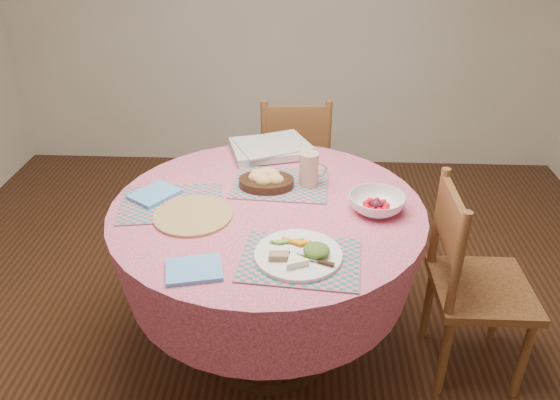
% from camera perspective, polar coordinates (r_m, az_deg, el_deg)
% --- Properties ---
extents(ground, '(4.00, 4.00, 0.00)m').
position_cam_1_polar(ground, '(2.60, -1.14, -15.07)').
color(ground, '#331C0F').
rests_on(ground, ground).
extents(dining_table, '(1.24, 1.24, 0.75)m').
position_cam_1_polar(dining_table, '(2.25, -1.28, -4.95)').
color(dining_table, pink).
rests_on(dining_table, ground).
extents(chair_right, '(0.39, 0.41, 0.88)m').
position_cam_1_polar(chair_right, '(2.36, 19.35, -7.94)').
color(chair_right, brown).
rests_on(chair_right, ground).
extents(chair_back, '(0.43, 0.41, 0.89)m').
position_cam_1_polar(chair_back, '(3.13, 1.57, 3.74)').
color(chair_back, brown).
rests_on(chair_back, ground).
extents(placemat_front, '(0.43, 0.34, 0.01)m').
position_cam_1_polar(placemat_front, '(1.84, 2.13, -6.28)').
color(placemat_front, '#157670').
rests_on(placemat_front, dining_table).
extents(placemat_left, '(0.44, 0.35, 0.01)m').
position_cam_1_polar(placemat_left, '(2.20, -11.26, -0.34)').
color(placemat_left, '#157670').
rests_on(placemat_left, dining_table).
extents(placemat_back, '(0.42, 0.33, 0.01)m').
position_cam_1_polar(placemat_back, '(2.30, 0.06, 1.70)').
color(placemat_back, '#157670').
rests_on(placemat_back, dining_table).
extents(wicker_trivet, '(0.30, 0.30, 0.01)m').
position_cam_1_polar(wicker_trivet, '(2.10, -9.09, -1.61)').
color(wicker_trivet, olive).
rests_on(wicker_trivet, dining_table).
extents(napkin_near, '(0.21, 0.18, 0.01)m').
position_cam_1_polar(napkin_near, '(1.81, -8.98, -7.21)').
color(napkin_near, '#5AA2E9').
rests_on(napkin_near, dining_table).
extents(napkin_far, '(0.22, 0.23, 0.01)m').
position_cam_1_polar(napkin_far, '(2.26, -12.95, 0.61)').
color(napkin_far, '#5AA2E9').
rests_on(napkin_far, placemat_left).
extents(dinner_plate, '(0.30, 0.30, 0.05)m').
position_cam_1_polar(dinner_plate, '(1.84, 2.12, -5.64)').
color(dinner_plate, white).
rests_on(dinner_plate, placemat_front).
extents(bread_bowl, '(0.23, 0.23, 0.08)m').
position_cam_1_polar(bread_bowl, '(2.26, -1.48, 2.21)').
color(bread_bowl, black).
rests_on(bread_bowl, placemat_back).
extents(latte_mug, '(0.12, 0.08, 0.14)m').
position_cam_1_polar(latte_mug, '(2.26, 3.10, 3.24)').
color(latte_mug, tan).
rests_on(latte_mug, placemat_back).
extents(fruit_bowl, '(0.27, 0.27, 0.07)m').
position_cam_1_polar(fruit_bowl, '(2.13, 10.04, -0.36)').
color(fruit_bowl, white).
rests_on(fruit_bowl, dining_table).
extents(newspaper_stack, '(0.42, 0.36, 0.04)m').
position_cam_1_polar(newspaper_stack, '(2.57, -1.10, 5.48)').
color(newspaper_stack, silver).
rests_on(newspaper_stack, dining_table).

